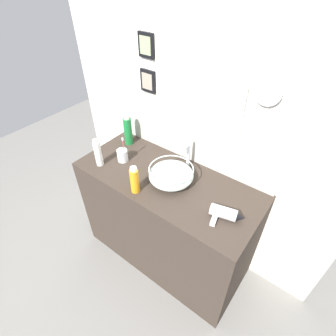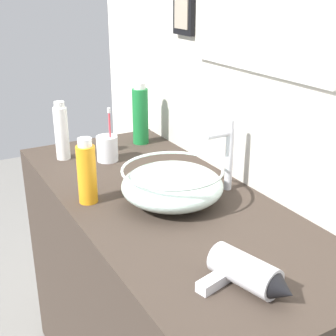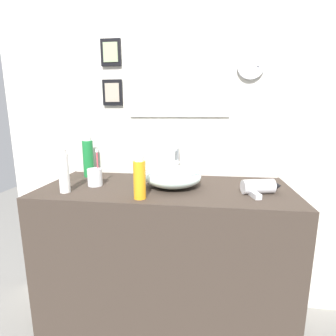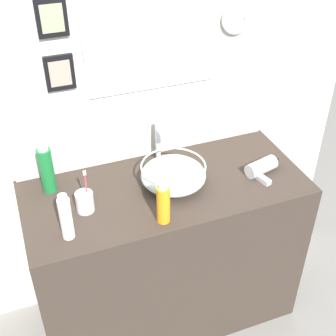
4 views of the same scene
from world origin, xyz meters
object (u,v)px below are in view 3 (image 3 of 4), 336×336
at_px(soap_dispenser, 88,158).
at_px(shampoo_bottle, 64,172).
at_px(toothbrush_cup, 95,177).
at_px(hair_drier, 261,187).
at_px(spray_bottle, 140,179).
at_px(glass_bowl_sink, 173,176).
at_px(faucet, 177,157).

height_order(soap_dispenser, shampoo_bottle, soap_dispenser).
relative_size(toothbrush_cup, soap_dispenser, 0.81).
height_order(hair_drier, spray_bottle, spray_bottle).
bearing_deg(soap_dispenser, glass_bowl_sink, -16.39).
bearing_deg(soap_dispenser, shampoo_bottle, -86.23).
distance_m(faucet, toothbrush_cup, 0.48).
bearing_deg(glass_bowl_sink, toothbrush_cup, -175.23).
xyz_separation_m(toothbrush_cup, spray_bottle, (0.29, -0.18, 0.05)).
height_order(glass_bowl_sink, shampoo_bottle, shampoo_bottle).
distance_m(faucet, soap_dispenser, 0.53).
bearing_deg(glass_bowl_sink, hair_drier, -8.49).
bearing_deg(toothbrush_cup, spray_bottle, -31.85).
distance_m(toothbrush_cup, spray_bottle, 0.34).
relative_size(faucet, hair_drier, 1.10).
xyz_separation_m(hair_drier, soap_dispenser, (-0.97, 0.22, 0.08)).
bearing_deg(glass_bowl_sink, faucet, 90.00).
bearing_deg(hair_drier, shampoo_bottle, -173.79).
xyz_separation_m(spray_bottle, shampoo_bottle, (-0.39, 0.05, 0.01)).
bearing_deg(soap_dispenser, spray_bottle, -42.25).
distance_m(hair_drier, toothbrush_cup, 0.85).
distance_m(faucet, spray_bottle, 0.42).
bearing_deg(glass_bowl_sink, soap_dispenser, 163.61).
xyz_separation_m(hair_drier, shampoo_bottle, (-0.94, -0.10, 0.07)).
relative_size(spray_bottle, shampoo_bottle, 0.92).
xyz_separation_m(glass_bowl_sink, spray_bottle, (-0.13, -0.21, 0.04)).
xyz_separation_m(faucet, shampoo_bottle, (-0.51, -0.35, -0.02)).
height_order(spray_bottle, shampoo_bottle, shampoo_bottle).
bearing_deg(faucet, glass_bowl_sink, -90.00).
relative_size(glass_bowl_sink, shampoo_bottle, 1.40).
relative_size(glass_bowl_sink, toothbrush_cup, 1.50).
relative_size(glass_bowl_sink, soap_dispenser, 1.22).
relative_size(faucet, spray_bottle, 1.15).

